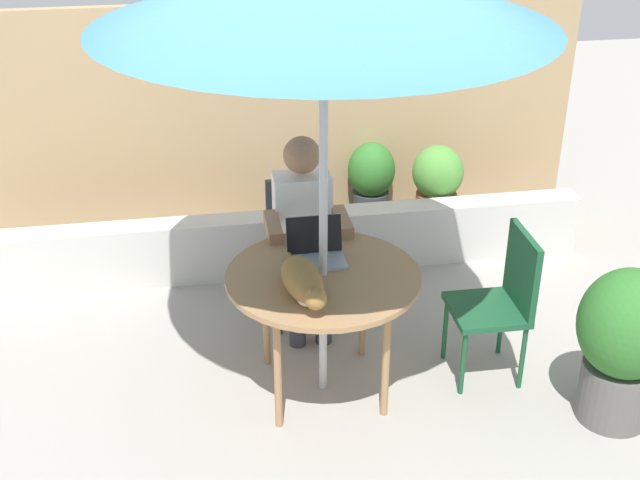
{
  "coord_description": "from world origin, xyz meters",
  "views": [
    {
      "loc": [
        -0.64,
        -3.72,
        2.91
      ],
      "look_at": [
        0.0,
        0.1,
        0.88
      ],
      "focal_mm": 46.85,
      "sensor_mm": 36.0,
      "label": 1
    }
  ],
  "objects_px": {
    "potted_plant_by_chair": "(437,190)",
    "cat": "(304,282)",
    "laptop": "(316,247)",
    "potted_plant_corner": "(371,180)",
    "chair_empty": "(503,294)",
    "person_seated": "(304,226)",
    "potted_plant_near_fence": "(625,340)",
    "patio_table": "(323,284)",
    "chair_occupied": "(301,239)"
  },
  "relations": [
    {
      "from": "laptop",
      "to": "patio_table",
      "type": "bearing_deg",
      "value": -86.93
    },
    {
      "from": "chair_occupied",
      "to": "cat",
      "type": "xyz_separation_m",
      "value": [
        -0.13,
        -1.03,
        0.3
      ]
    },
    {
      "from": "chair_empty",
      "to": "person_seated",
      "type": "relative_size",
      "value": 0.72
    },
    {
      "from": "chair_occupied",
      "to": "patio_table",
      "type": "bearing_deg",
      "value": -90.0
    },
    {
      "from": "patio_table",
      "to": "person_seated",
      "type": "bearing_deg",
      "value": 90.0
    },
    {
      "from": "cat",
      "to": "potted_plant_near_fence",
      "type": "height_order",
      "value": "cat"
    },
    {
      "from": "cat",
      "to": "potted_plant_near_fence",
      "type": "xyz_separation_m",
      "value": [
        1.61,
        -0.3,
        -0.33
      ]
    },
    {
      "from": "cat",
      "to": "potted_plant_by_chair",
      "type": "height_order",
      "value": "cat"
    },
    {
      "from": "person_seated",
      "to": "potted_plant_corner",
      "type": "relative_size",
      "value": 1.86
    },
    {
      "from": "potted_plant_by_chair",
      "to": "potted_plant_corner",
      "type": "bearing_deg",
      "value": 136.84
    },
    {
      "from": "potted_plant_by_chair",
      "to": "chair_occupied",
      "type": "bearing_deg",
      "value": -144.77
    },
    {
      "from": "laptop",
      "to": "potted_plant_corner",
      "type": "bearing_deg",
      "value": 68.1
    },
    {
      "from": "cat",
      "to": "chair_occupied",
      "type": "bearing_deg",
      "value": 82.64
    },
    {
      "from": "chair_occupied",
      "to": "person_seated",
      "type": "relative_size",
      "value": 0.72
    },
    {
      "from": "chair_empty",
      "to": "potted_plant_corner",
      "type": "xyz_separation_m",
      "value": [
        -0.29,
        2.01,
        -0.16
      ]
    },
    {
      "from": "cat",
      "to": "potted_plant_by_chair",
      "type": "relative_size",
      "value": 0.87
    },
    {
      "from": "potted_plant_corner",
      "to": "cat",
      "type": "bearing_deg",
      "value": -111.15
    },
    {
      "from": "chair_empty",
      "to": "person_seated",
      "type": "distance_m",
      "value": 1.22
    },
    {
      "from": "potted_plant_near_fence",
      "to": "potted_plant_corner",
      "type": "bearing_deg",
      "value": 106.98
    },
    {
      "from": "potted_plant_near_fence",
      "to": "patio_table",
      "type": "bearing_deg",
      "value": 161.36
    },
    {
      "from": "potted_plant_by_chair",
      "to": "cat",
      "type": "bearing_deg",
      "value": -124.53
    },
    {
      "from": "chair_empty",
      "to": "potted_plant_corner",
      "type": "bearing_deg",
      "value": 98.13
    },
    {
      "from": "potted_plant_by_chair",
      "to": "potted_plant_near_fence",
      "type": "bearing_deg",
      "value": -80.36
    },
    {
      "from": "laptop",
      "to": "potted_plant_corner",
      "type": "relative_size",
      "value": 0.46
    },
    {
      "from": "chair_occupied",
      "to": "laptop",
      "type": "relative_size",
      "value": 2.92
    },
    {
      "from": "cat",
      "to": "potted_plant_by_chair",
      "type": "distance_m",
      "value": 2.24
    },
    {
      "from": "cat",
      "to": "potted_plant_by_chair",
      "type": "bearing_deg",
      "value": 55.47
    },
    {
      "from": "chair_empty",
      "to": "potted_plant_near_fence",
      "type": "relative_size",
      "value": 1.0
    },
    {
      "from": "potted_plant_near_fence",
      "to": "potted_plant_corner",
      "type": "distance_m",
      "value": 2.61
    },
    {
      "from": "chair_occupied",
      "to": "chair_empty",
      "type": "relative_size",
      "value": 1.0
    },
    {
      "from": "person_seated",
      "to": "cat",
      "type": "height_order",
      "value": "person_seated"
    },
    {
      "from": "chair_empty",
      "to": "potted_plant_by_chair",
      "type": "height_order",
      "value": "chair_empty"
    },
    {
      "from": "chair_occupied",
      "to": "person_seated",
      "type": "distance_m",
      "value": 0.23
    },
    {
      "from": "chair_empty",
      "to": "cat",
      "type": "relative_size",
      "value": 1.35
    },
    {
      "from": "chair_occupied",
      "to": "laptop",
      "type": "xyz_separation_m",
      "value": [
        -0.01,
        -0.64,
        0.28
      ]
    },
    {
      "from": "chair_empty",
      "to": "potted_plant_near_fence",
      "type": "xyz_separation_m",
      "value": [
        0.47,
        -0.49,
        -0.03
      ]
    },
    {
      "from": "potted_plant_corner",
      "to": "potted_plant_by_chair",
      "type": "bearing_deg",
      "value": -43.16
    },
    {
      "from": "patio_table",
      "to": "potted_plant_near_fence",
      "type": "bearing_deg",
      "value": -18.64
    },
    {
      "from": "laptop",
      "to": "cat",
      "type": "bearing_deg",
      "value": -107.56
    },
    {
      "from": "patio_table",
      "to": "person_seated",
      "type": "distance_m",
      "value": 0.67
    },
    {
      "from": "chair_empty",
      "to": "laptop",
      "type": "distance_m",
      "value": 1.07
    },
    {
      "from": "patio_table",
      "to": "cat",
      "type": "height_order",
      "value": "cat"
    },
    {
      "from": "chair_empty",
      "to": "potted_plant_near_fence",
      "type": "bearing_deg",
      "value": -45.69
    },
    {
      "from": "potted_plant_near_fence",
      "to": "potted_plant_corner",
      "type": "relative_size",
      "value": 1.34
    },
    {
      "from": "potted_plant_near_fence",
      "to": "potted_plant_by_chair",
      "type": "bearing_deg",
      "value": 99.64
    },
    {
      "from": "patio_table",
      "to": "laptop",
      "type": "xyz_separation_m",
      "value": [
        -0.01,
        0.19,
        0.12
      ]
    },
    {
      "from": "person_seated",
      "to": "chair_occupied",
      "type": "bearing_deg",
      "value": 90.0
    },
    {
      "from": "person_seated",
      "to": "potted_plant_near_fence",
      "type": "distance_m",
      "value": 1.89
    },
    {
      "from": "person_seated",
      "to": "potted_plant_near_fence",
      "type": "relative_size",
      "value": 1.39
    },
    {
      "from": "laptop",
      "to": "cat",
      "type": "height_order",
      "value": "laptop"
    }
  ]
}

